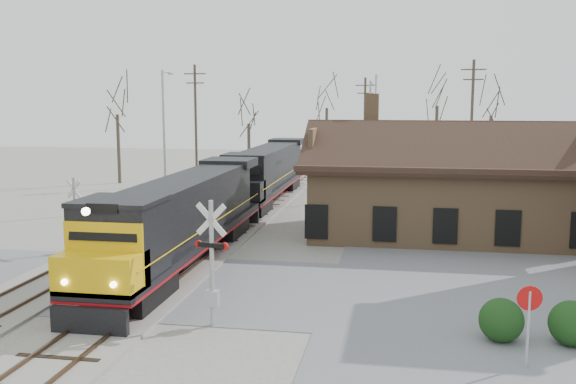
% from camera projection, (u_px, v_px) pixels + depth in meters
% --- Properties ---
extents(ground, '(140.00, 140.00, 0.00)m').
position_uv_depth(ground, '(159.00, 284.00, 26.47)').
color(ground, '#9F9A90').
rests_on(ground, ground).
extents(road, '(60.00, 9.00, 0.03)m').
position_uv_depth(road, '(159.00, 284.00, 26.47)').
color(road, slate).
rests_on(road, ground).
extents(track_main, '(3.40, 90.00, 0.24)m').
position_uv_depth(track_main, '(245.00, 217.00, 41.08)').
color(track_main, '#9F9A90').
rests_on(track_main, ground).
extents(track_siding, '(3.40, 90.00, 0.24)m').
position_uv_depth(track_siding, '(178.00, 215.00, 41.85)').
color(track_siding, '#9F9A90').
rests_on(track_siding, ground).
extents(depot, '(15.20, 9.31, 7.90)m').
position_uv_depth(depot, '(441.00, 193.00, 35.78)').
color(depot, '#97724E').
rests_on(depot, ground).
extents(locomotive_lead, '(2.81, 18.81, 4.17)m').
position_uv_depth(locomotive_lead, '(180.00, 220.00, 28.87)').
color(locomotive_lead, black).
rests_on(locomotive_lead, ground).
extents(locomotive_trailing, '(2.81, 18.81, 3.95)m').
position_uv_depth(locomotive_trailing, '(267.00, 173.00, 47.47)').
color(locomotive_trailing, black).
rests_on(locomotive_trailing, ground).
extents(crossbuck_near, '(1.22, 0.33, 4.29)m').
position_uv_depth(crossbuck_near, '(212.00, 268.00, 21.32)').
color(crossbuck_near, '#A5A8AD').
rests_on(crossbuck_near, ground).
extents(crossbuck_far, '(1.04, 0.45, 3.78)m').
position_uv_depth(crossbuck_far, '(75.00, 217.00, 31.64)').
color(crossbuck_far, '#A5A8AD').
rests_on(crossbuck_far, ground).
extents(do_not_enter_sign, '(0.72, 0.14, 2.42)m').
position_uv_depth(do_not_enter_sign, '(529.00, 312.00, 17.98)').
color(do_not_enter_sign, '#A5A8AD').
rests_on(do_not_enter_sign, ground).
extents(hedge_a, '(1.40, 1.40, 1.40)m').
position_uv_depth(hedge_a, '(501.00, 320.00, 20.13)').
color(hedge_a, black).
rests_on(hedge_a, ground).
extents(hedge_b, '(1.42, 1.42, 1.42)m').
position_uv_depth(hedge_b, '(572.00, 323.00, 19.80)').
color(hedge_b, black).
rests_on(hedge_b, ground).
extents(streetlight_a, '(0.25, 2.04, 9.55)m').
position_uv_depth(streetlight_a, '(165.00, 132.00, 44.38)').
color(streetlight_a, '#A5A8AD').
rests_on(streetlight_a, ground).
extents(streetlight_b, '(0.25, 2.04, 8.93)m').
position_uv_depth(streetlight_b, '(370.00, 134.00, 48.19)').
color(streetlight_b, '#A5A8AD').
rests_on(streetlight_b, ground).
extents(streetlight_c, '(0.25, 2.04, 9.75)m').
position_uv_depth(streetlight_c, '(375.00, 124.00, 57.23)').
color(streetlight_c, '#A5A8AD').
rests_on(streetlight_c, ground).
extents(utility_pole_a, '(2.00, 0.24, 10.60)m').
position_uv_depth(utility_pole_a, '(196.00, 122.00, 57.10)').
color(utility_pole_a, '#382D23').
rests_on(utility_pole_a, ground).
extents(utility_pole_b, '(2.00, 0.24, 9.79)m').
position_uv_depth(utility_pole_b, '(365.00, 123.00, 66.15)').
color(utility_pole_b, '#382D23').
rests_on(utility_pole_b, ground).
extents(utility_pole_c, '(2.00, 0.24, 10.76)m').
position_uv_depth(utility_pole_c, '(471.00, 123.00, 52.40)').
color(utility_pole_c, '#382D23').
rests_on(utility_pole_c, ground).
extents(tree_a, '(4.15, 4.15, 10.18)m').
position_uv_depth(tree_a, '(117.00, 103.00, 57.49)').
color(tree_a, '#382D23').
rests_on(tree_a, ground).
extents(tree_b, '(3.49, 3.49, 8.56)m').
position_uv_depth(tree_b, '(249.00, 115.00, 61.46)').
color(tree_b, '#382D23').
rests_on(tree_b, ground).
extents(tree_c, '(4.42, 4.42, 10.82)m').
position_uv_depth(tree_c, '(327.00, 98.00, 70.91)').
color(tree_c, '#382D23').
rests_on(tree_c, ground).
extents(tree_d, '(4.63, 4.63, 11.34)m').
position_uv_depth(tree_d, '(438.00, 94.00, 62.42)').
color(tree_d, '#382D23').
rests_on(tree_d, ground).
extents(tree_e, '(4.01, 4.01, 9.82)m').
position_uv_depth(tree_e, '(492.00, 105.00, 61.03)').
color(tree_e, '#382D23').
rests_on(tree_e, ground).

